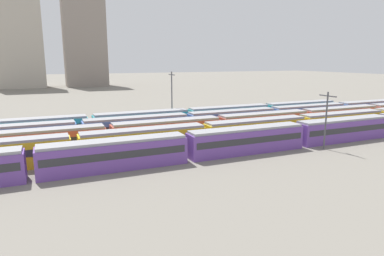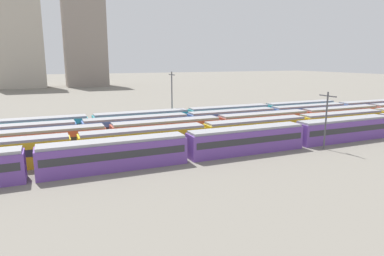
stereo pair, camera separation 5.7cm
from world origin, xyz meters
TOP-DOWN VIEW (x-y plane):
  - ground_plane at (0.00, 10.40)m, footprint 600.00×600.00m
  - train_track_0 at (34.62, 0.00)m, footprint 112.50×3.06m
  - train_track_1 at (39.76, 5.20)m, footprint 112.50×3.06m
  - train_track_2 at (45.00, 10.40)m, footprint 112.50×3.06m
  - train_track_3 at (41.29, 15.60)m, footprint 112.50×3.06m
  - train_track_4 at (24.73, 20.80)m, footprint 74.70×3.06m
  - catenary_pole_0 at (36.99, -3.02)m, footprint 0.24×3.20m
  - catenary_pole_1 at (22.31, 23.51)m, footprint 0.24×3.20m
  - distant_building_1 at (-11.96, 142.77)m, footprint 22.95×14.35m
  - distant_building_2 at (18.77, 142.77)m, footprint 20.31×15.73m

SIDE VIEW (x-z plane):
  - ground_plane at x=0.00m, z-range 0.00..0.00m
  - train_track_0 at x=34.62m, z-range 0.03..3.78m
  - train_track_1 at x=39.76m, z-range 0.03..3.78m
  - train_track_2 at x=45.00m, z-range 0.03..3.78m
  - train_track_3 at x=41.29m, z-range 0.03..3.78m
  - train_track_4 at x=24.73m, z-range 0.03..3.78m
  - catenary_pole_0 at x=36.99m, z-range 0.53..9.19m
  - catenary_pole_1 at x=22.31m, z-range 0.56..11.53m
  - distant_building_2 at x=18.77m, z-range 0.00..44.57m
  - distant_building_1 at x=-11.96m, z-range 0.00..51.04m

